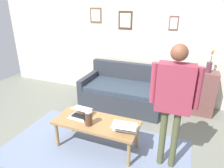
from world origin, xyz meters
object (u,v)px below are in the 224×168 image
at_px(coffee_table, 96,124).
at_px(person_standing, 174,94).
at_px(laptop_left, 80,114).
at_px(french_press, 88,118).
at_px(couch, 123,92).
at_px(side_shelf, 204,94).
at_px(laptop_center, 125,127).
at_px(flower_vase, 209,66).

distance_m(coffee_table, person_standing, 1.27).
bearing_deg(person_standing, laptop_left, -0.77).
distance_m(french_press, person_standing, 1.26).
bearing_deg(laptop_left, couch, -98.73).
height_order(french_press, side_shelf, side_shelf).
xyz_separation_m(couch, person_standing, (-1.15, 1.49, 0.80)).
relative_size(coffee_table, person_standing, 0.75).
height_order(coffee_table, laptop_center, laptop_center).
relative_size(coffee_table, flower_vase, 2.97).
relative_size(couch, coffee_table, 1.33).
bearing_deg(flower_vase, side_shelf, -4.09).
relative_size(couch, person_standing, 1.01).
bearing_deg(coffee_table, couch, -86.92).
bearing_deg(french_press, laptop_left, -33.54).
xyz_separation_m(couch, coffee_table, (-0.08, 1.51, 0.11)).
relative_size(coffee_table, french_press, 5.06).
distance_m(french_press, flower_vase, 2.50).
height_order(coffee_table, person_standing, person_standing).
relative_size(couch, laptop_center, 4.62).
distance_m(coffee_table, french_press, 0.22).
bearing_deg(couch, laptop_left, 81.27).
bearing_deg(flower_vase, coffee_table, 48.22).
distance_m(couch, laptop_left, 1.51).
bearing_deg(french_press, side_shelf, -131.00).
bearing_deg(french_press, laptop_center, -171.32).
relative_size(laptop_left, laptop_center, 0.86).
bearing_deg(side_shelf, laptop_center, 58.83).
height_order(french_press, person_standing, person_standing).
bearing_deg(flower_vase, person_standing, 74.48).
relative_size(laptop_center, person_standing, 0.22).
bearing_deg(coffee_table, side_shelf, -131.73).
xyz_separation_m(coffee_table, laptop_left, (0.31, -0.04, 0.09)).
xyz_separation_m(couch, french_press, (-0.02, 1.63, 0.28)).
distance_m(laptop_center, french_press, 0.55).
height_order(couch, coffee_table, couch).
distance_m(couch, laptop_center, 1.66).
height_order(side_shelf, person_standing, person_standing).
relative_size(side_shelf, person_standing, 0.53).
xyz_separation_m(couch, laptop_left, (0.23, 1.47, 0.21)).
height_order(couch, french_press, couch).
xyz_separation_m(french_press, person_standing, (-1.14, -0.14, 0.52)).
bearing_deg(side_shelf, coffee_table, 48.27).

